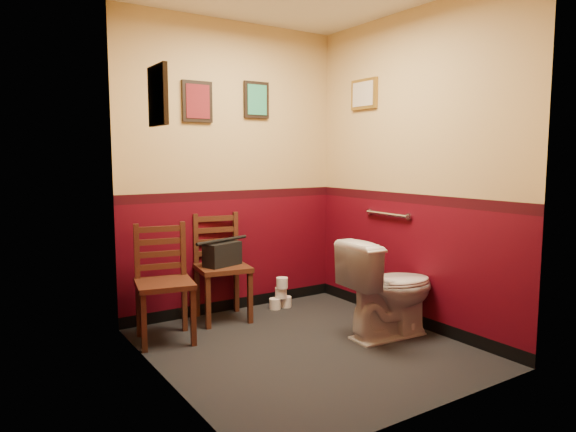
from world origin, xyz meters
name	(u,v)px	position (x,y,z in m)	size (l,w,h in m)	color
floor	(306,348)	(0.00, 0.00, 0.00)	(2.20, 2.40, 0.00)	black
wall_back	(233,169)	(0.00, 1.20, 1.35)	(2.20, 2.70, 0.00)	#490510
wall_front	(433,178)	(0.00, -1.20, 1.35)	(2.20, 2.70, 0.00)	#490510
wall_left	(163,175)	(-1.10, 0.00, 1.35)	(2.40, 2.70, 0.00)	#490510
wall_right	(411,170)	(1.10, 0.00, 1.35)	(2.40, 2.70, 0.00)	#490510
grab_bar	(387,214)	(1.07, 0.25, 0.95)	(0.05, 0.56, 0.06)	silver
framed_print_back_a	(197,102)	(-0.35, 1.18, 1.95)	(0.28, 0.04, 0.36)	black
framed_print_back_b	(256,100)	(0.25, 1.18, 2.00)	(0.26, 0.04, 0.34)	black
framed_print_left	(158,96)	(-1.08, 0.10, 1.85)	(0.04, 0.30, 0.38)	black
framed_print_right	(364,94)	(1.08, 0.60, 2.05)	(0.04, 0.34, 0.28)	olive
toilet	(389,289)	(0.72, -0.15, 0.40)	(0.45, 0.81, 0.79)	white
toilet_brush	(409,327)	(0.89, -0.23, 0.06)	(0.11, 0.11, 0.38)	silver
chair_left	(164,283)	(-0.84, 0.78, 0.47)	(0.51, 0.51, 0.93)	#4E2617
chair_right	(221,267)	(-0.22, 1.02, 0.48)	(0.51, 0.51, 0.95)	#4E2617
handbag	(222,254)	(-0.23, 0.98, 0.60)	(0.37, 0.26, 0.24)	black
tp_stack	(281,295)	(0.40, 0.99, 0.13)	(0.23, 0.14, 0.31)	silver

